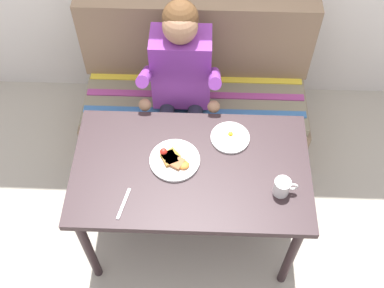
# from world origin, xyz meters

# --- Properties ---
(ground_plane) EXTENTS (8.00, 8.00, 0.00)m
(ground_plane) POSITION_xyz_m (0.00, 0.00, 0.00)
(ground_plane) COLOR #A99F90
(table) EXTENTS (1.20, 0.70, 0.73)m
(table) POSITION_xyz_m (0.00, 0.00, 0.65)
(table) COLOR black
(table) RESTS_ON ground
(couch) EXTENTS (1.44, 0.56, 1.00)m
(couch) POSITION_xyz_m (0.00, 0.76, 0.33)
(couch) COLOR #81654D
(couch) RESTS_ON ground
(person) EXTENTS (0.45, 0.61, 1.21)m
(person) POSITION_xyz_m (-0.08, 0.59, 0.74)
(person) COLOR #7A3192
(person) RESTS_ON ground
(plate_breakfast) EXTENTS (0.26, 0.26, 0.05)m
(plate_breakfast) POSITION_xyz_m (-0.09, 0.03, 0.74)
(plate_breakfast) COLOR white
(plate_breakfast) RESTS_ON table
(plate_eggs) EXTENTS (0.20, 0.20, 0.04)m
(plate_eggs) POSITION_xyz_m (0.20, 0.19, 0.74)
(plate_eggs) COLOR white
(plate_eggs) RESTS_ON table
(coffee_mug) EXTENTS (0.12, 0.08, 0.09)m
(coffee_mug) POSITION_xyz_m (0.44, -0.13, 0.78)
(coffee_mug) COLOR white
(coffee_mug) RESTS_ON table
(fork) EXTENTS (0.05, 0.17, 0.00)m
(fork) POSITION_xyz_m (-0.31, -0.22, 0.73)
(fork) COLOR silver
(fork) RESTS_ON table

